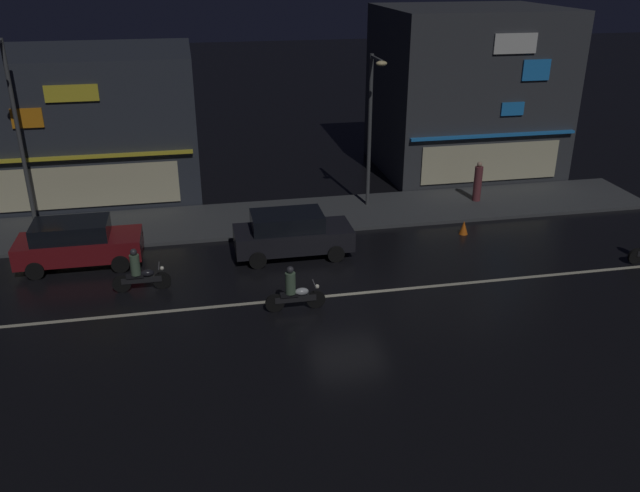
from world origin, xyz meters
name	(u,v)px	position (x,y,z in m)	size (l,w,h in m)	color
ground_plane	(348,294)	(0.00, 0.00, 0.00)	(140.00, 140.00, 0.00)	black
lane_divider_stripe	(348,294)	(0.00, 0.00, 0.01)	(28.63, 0.16, 0.01)	beige
sidewalk_far	(309,215)	(0.00, 7.18, 0.07)	(30.14, 3.90, 0.14)	#424447
storefront_left_block	(93,122)	(-9.04, 12.92, 3.19)	(9.26, 7.74, 6.39)	#2D333D
storefront_center_block	(466,91)	(9.04, 12.71, 3.98)	(8.47, 7.31, 7.97)	#383A3F
streetlamp_west	(15,122)	(-11.12, 7.66, 4.46)	(0.44, 1.64, 7.34)	#47494C
streetlamp_mid	(371,119)	(2.73, 7.53, 3.99)	(0.44, 1.64, 6.45)	#47494C
pedestrian_on_sidewalk	(478,183)	(7.66, 7.33, 0.97)	(0.36, 0.36, 1.79)	brown
parked_car_near_kerb	(291,233)	(-1.33, 3.45, 0.87)	(4.30, 1.98, 1.67)	black
parked_car_trailing	(77,243)	(-8.92, 4.08, 0.87)	(4.30, 1.98, 1.67)	maroon
motorcycle_lead	(294,292)	(-1.91, -0.67, 0.63)	(1.90, 0.60, 1.52)	black
motorcycle_opposite_lane	(139,273)	(-6.69, 1.62, 0.63)	(1.90, 0.60, 1.52)	black
traffic_cone	(464,227)	(5.72, 4.10, 0.28)	(0.36, 0.36, 0.55)	orange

